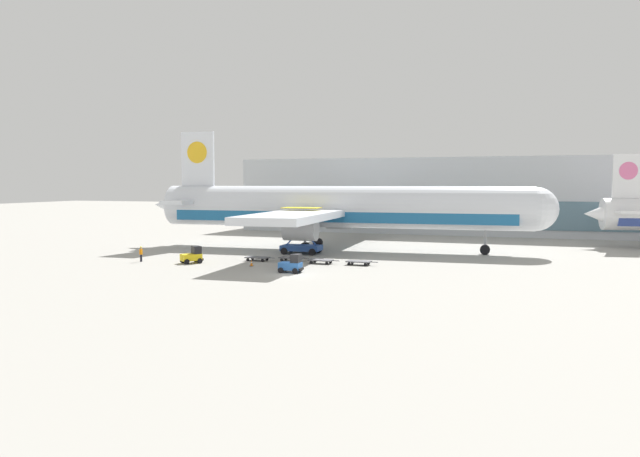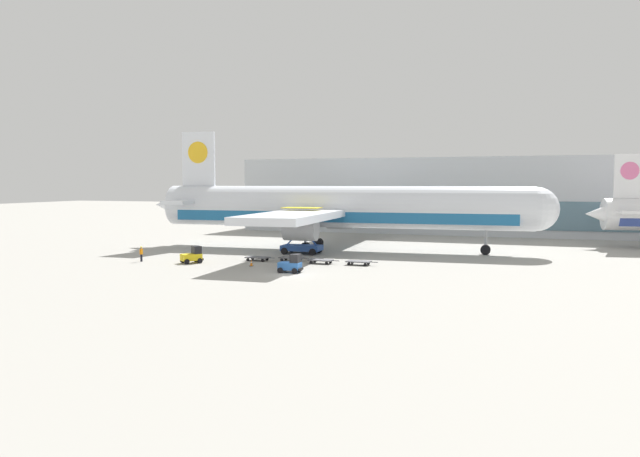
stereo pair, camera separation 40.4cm
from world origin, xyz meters
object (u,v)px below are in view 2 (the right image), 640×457
(baggage_dolly_lead, at_px, (258,258))
(baggage_dolly_third, at_px, (321,260))
(baggage_tug_mid, at_px, (291,264))
(baggage_dolly_second, at_px, (291,258))
(ground_crew_near, at_px, (141,253))
(baggage_dolly_trail, at_px, (359,262))
(scissor_lift_loader, at_px, (302,237))
(airplane_main, at_px, (335,209))
(baggage_tug_foreground, at_px, (193,256))
(traffic_cone_near, at_px, (251,263))

(baggage_dolly_lead, bearing_deg, baggage_dolly_third, 1.46)
(baggage_tug_mid, xyz_separation_m, baggage_dolly_second, (-3.66, 8.90, -0.49))
(ground_crew_near, bearing_deg, baggage_dolly_lead, -66.89)
(baggage_dolly_second, xyz_separation_m, baggage_dolly_trail, (8.71, -0.72, 0.00))
(baggage_dolly_third, relative_size, baggage_dolly_trail, 1.00)
(scissor_lift_loader, bearing_deg, baggage_dolly_trail, -42.61)
(airplane_main, bearing_deg, baggage_dolly_third, -81.56)
(airplane_main, relative_size, baggage_dolly_second, 15.64)
(baggage_dolly_lead, relative_size, ground_crew_near, 2.01)
(baggage_tug_mid, height_order, baggage_dolly_trail, baggage_tug_mid)
(scissor_lift_loader, xyz_separation_m, ground_crew_near, (-15.20, -14.22, -1.20))
(baggage_tug_mid, xyz_separation_m, baggage_dolly_lead, (-7.67, 7.84, -0.49))
(baggage_tug_foreground, xyz_separation_m, baggage_dolly_third, (14.50, 4.55, -0.49))
(baggage_dolly_lead, xyz_separation_m, baggage_dolly_trail, (12.71, 0.34, 0.00))
(traffic_cone_near, bearing_deg, baggage_dolly_lead, 106.88)
(baggage_tug_foreground, relative_size, baggage_tug_mid, 1.12)
(baggage_dolly_third, height_order, ground_crew_near, ground_crew_near)
(baggage_dolly_second, xyz_separation_m, baggage_dolly_third, (4.15, -1.00, 0.00))
(airplane_main, distance_m, baggage_dolly_lead, 16.42)
(baggage_dolly_second, relative_size, ground_crew_near, 2.01)
(scissor_lift_loader, height_order, baggage_dolly_lead, scissor_lift_loader)
(scissor_lift_loader, relative_size, baggage_dolly_trail, 1.67)
(baggage_dolly_third, xyz_separation_m, baggage_dolly_trail, (4.55, 0.28, 0.00))
(traffic_cone_near, bearing_deg, airplane_main, 79.14)
(baggage_dolly_third, bearing_deg, scissor_lift_loader, 124.72)
(baggage_tug_foreground, height_order, baggage_tug_mid, same)
(baggage_tug_foreground, bearing_deg, baggage_tug_mid, -64.97)
(baggage_dolly_lead, height_order, traffic_cone_near, traffic_cone_near)
(ground_crew_near, bearing_deg, airplane_main, -41.65)
(scissor_lift_loader, bearing_deg, airplane_main, 61.65)
(baggage_dolly_third, distance_m, traffic_cone_near, 8.21)
(baggage_dolly_lead, bearing_deg, scissor_lift_loader, 75.96)
(baggage_tug_foreground, distance_m, traffic_cone_near, 7.76)
(traffic_cone_near, bearing_deg, ground_crew_near, -176.48)
(baggage_dolly_third, xyz_separation_m, traffic_cone_near, (-6.77, -4.65, -0.04))
(baggage_tug_foreground, xyz_separation_m, baggage_tug_mid, (14.01, -3.35, 0.00))
(baggage_tug_mid, distance_m, ground_crew_near, 20.65)
(baggage_tug_mid, relative_size, baggage_dolly_third, 0.67)
(baggage_tug_mid, xyz_separation_m, traffic_cone_near, (-6.27, 3.25, -0.52))
(baggage_tug_foreground, height_order, baggage_dolly_lead, baggage_tug_foreground)
(baggage_dolly_trail, xyz_separation_m, ground_crew_near, (-25.56, -5.80, 0.71))
(traffic_cone_near, bearing_deg, baggage_tug_foreground, 179.28)
(airplane_main, distance_m, traffic_cone_near, 20.32)
(scissor_lift_loader, relative_size, traffic_cone_near, 8.60)
(scissor_lift_loader, distance_m, baggage_dolly_second, 8.10)
(baggage_dolly_lead, bearing_deg, baggage_dolly_trail, 2.56)
(airplane_main, height_order, ground_crew_near, airplane_main)
(baggage_dolly_lead, height_order, ground_crew_near, ground_crew_near)
(airplane_main, bearing_deg, ground_crew_near, -135.23)
(scissor_lift_loader, distance_m, baggage_dolly_lead, 9.27)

